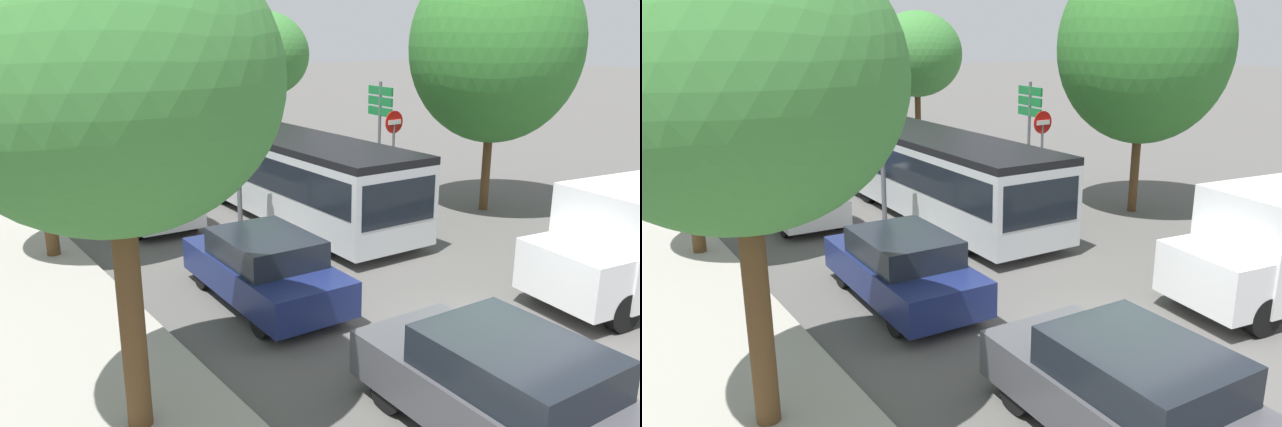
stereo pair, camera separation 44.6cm
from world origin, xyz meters
TOP-DOWN VIEW (x-y plane):
  - ground_plane at (0.00, 0.00)m, footprint 200.00×200.00m
  - articulated_bus at (1.91, 12.04)m, footprint 2.97×16.03m
  - queued_car_graphite at (-1.73, -1.49)m, footprint 1.98×4.28m
  - queued_car_navy at (-1.92, 4.09)m, footprint 1.92×4.14m
  - queued_car_white at (-1.72, 10.58)m, footprint 1.87×4.04m
  - queued_car_blue at (-1.52, 16.05)m, footprint 2.04×4.41m
  - queued_car_black at (-1.62, 22.13)m, footprint 1.95×4.21m
  - traffic_light at (-0.50, 7.61)m, footprint 0.34×0.37m
  - no_entry_sign at (5.51, 8.63)m, footprint 0.70×0.08m
  - direction_sign_post at (6.17, 10.06)m, footprint 0.26×1.39m
  - tree_left_near at (-5.36, 1.44)m, footprint 3.95×3.95m
  - tree_left_mid at (-4.60, 9.06)m, footprint 4.52×4.52m
  - tree_right_near at (7.01, 6.18)m, footprint 4.83×4.83m
  - tree_right_mid at (6.53, 18.14)m, footprint 3.93×3.93m
  - tree_right_far at (6.63, 29.42)m, footprint 4.68×4.68m

SIDE VIEW (x-z plane):
  - ground_plane at x=0.00m, z-range 0.00..0.00m
  - queued_car_white at x=-1.72m, z-range 0.01..1.39m
  - queued_car_navy at x=-1.92m, z-range 0.01..1.42m
  - queued_car_black at x=-1.62m, z-range 0.01..1.44m
  - queued_car_graphite at x=-1.73m, z-range 0.01..1.47m
  - queued_car_blue at x=-1.52m, z-range 0.01..1.51m
  - articulated_bus at x=1.91m, z-range 0.18..2.55m
  - no_entry_sign at x=5.51m, z-range 0.47..3.29m
  - traffic_light at x=-0.50m, z-range 0.80..4.20m
  - direction_sign_post at x=6.17m, z-range 0.77..4.37m
  - tree_right_far at x=6.63m, z-range 0.95..7.45m
  - tree_right_mid at x=6.53m, z-range 1.23..7.34m
  - tree_left_near at x=-5.36m, z-range 1.29..7.64m
  - tree_right_near at x=7.01m, z-range 0.89..8.35m
  - tree_left_mid at x=-4.60m, z-range 1.07..9.07m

